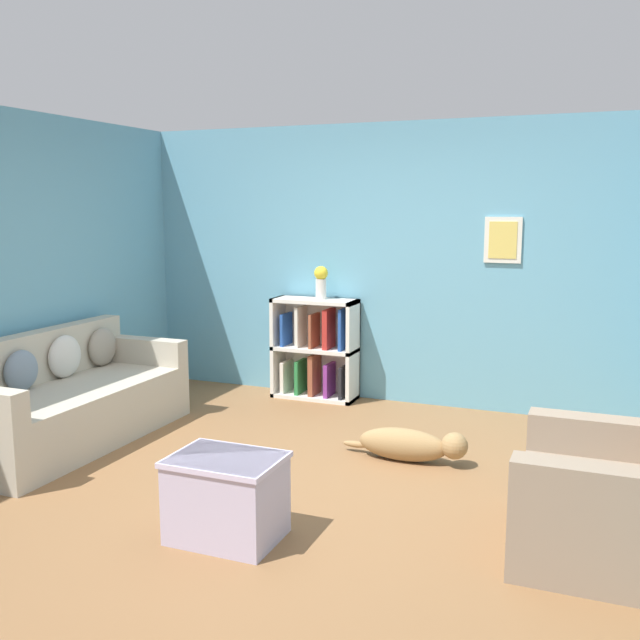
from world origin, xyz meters
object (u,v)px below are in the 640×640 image
object	(u,v)px
coffee_table	(226,495)
dog	(411,445)
couch	(64,402)
vase	(321,281)
bookshelf	(316,350)
recliner_chair	(622,496)

from	to	relation	value
coffee_table	dog	world-z (taller)	coffee_table
couch	vase	size ratio (longest dim) A/B	6.45
dog	vase	world-z (taller)	vase
coffee_table	vase	distance (m)	3.12
coffee_table	vase	size ratio (longest dim) A/B	1.94
vase	dog	bearing A→B (deg)	-47.31
bookshelf	vase	bearing A→B (deg)	-17.72
bookshelf	dog	bearing A→B (deg)	-46.36
recliner_chair	dog	size ratio (longest dim) A/B	1.08
coffee_table	vase	bearing A→B (deg)	101.74
bookshelf	recliner_chair	bearing A→B (deg)	-40.91
bookshelf	coffee_table	distance (m)	3.02
bookshelf	coffee_table	world-z (taller)	bookshelf
bookshelf	vase	xyz separation A→B (m)	(0.06, -0.02, 0.68)
bookshelf	dog	distance (m)	1.93
dog	vase	bearing A→B (deg)	132.69
bookshelf	coffee_table	size ratio (longest dim) A/B	1.58
couch	vase	bearing A→B (deg)	53.95
recliner_chair	dog	distance (m)	1.71
vase	couch	bearing A→B (deg)	-126.05
couch	dog	distance (m)	2.72
couch	bookshelf	distance (m)	2.38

